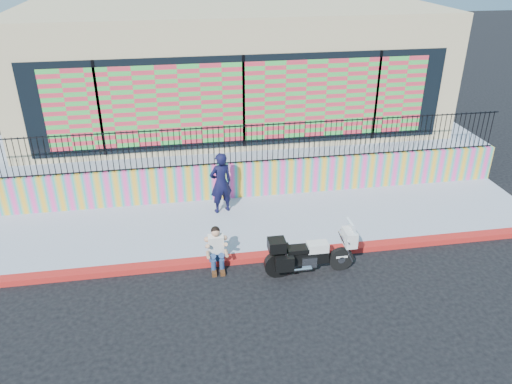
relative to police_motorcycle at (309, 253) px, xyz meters
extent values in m
plane|color=black|center=(-0.83, 0.73, -0.56)|extent=(90.00, 90.00, 0.00)
cube|color=#B20C24|center=(-0.83, 0.73, -0.49)|extent=(16.00, 0.30, 0.15)
cube|color=gray|center=(-0.83, 2.38, -0.49)|extent=(16.00, 3.00, 0.15)
cube|color=#FF439E|center=(-0.83, 3.98, 0.14)|extent=(16.00, 0.20, 1.10)
cube|color=gray|center=(-0.83, 9.08, 0.06)|extent=(16.00, 10.00, 1.25)
cube|color=#C7B585|center=(-0.83, 8.88, 2.69)|extent=(14.00, 8.00, 4.00)
cube|color=black|center=(-0.83, 4.86, 2.29)|extent=(12.60, 0.04, 2.80)
cube|color=#D93044|center=(-0.83, 4.83, 2.29)|extent=(11.48, 0.02, 2.40)
cylinder|color=black|center=(0.82, 0.00, -0.26)|extent=(0.60, 0.13, 0.60)
cylinder|color=black|center=(-0.73, 0.00, -0.26)|extent=(0.60, 0.13, 0.60)
cube|color=black|center=(0.04, 0.00, -0.10)|extent=(0.87, 0.26, 0.31)
cube|color=silver|center=(0.00, 0.00, -0.20)|extent=(0.36, 0.31, 0.27)
cube|color=silver|center=(0.21, 0.00, 0.15)|extent=(0.50, 0.29, 0.22)
cube|color=black|center=(-0.28, 0.00, 0.13)|extent=(0.50, 0.31, 0.11)
cube|color=silver|center=(0.98, 0.00, 0.33)|extent=(0.27, 0.47, 0.38)
cube|color=silver|center=(1.02, 0.00, 0.62)|extent=(0.17, 0.42, 0.31)
cube|color=black|center=(-0.78, 0.00, 0.30)|extent=(0.40, 0.38, 0.27)
cube|color=black|center=(-0.64, -0.27, -0.06)|extent=(0.44, 0.16, 0.36)
cube|color=black|center=(-0.64, 0.27, -0.06)|extent=(0.44, 0.16, 0.36)
cube|color=silver|center=(0.82, 0.00, -0.17)|extent=(0.29, 0.15, 0.05)
imported|color=black|center=(-1.75, 3.13, 0.50)|extent=(0.76, 0.61, 1.81)
cube|color=navy|center=(-2.14, 0.74, -0.32)|extent=(0.36, 0.28, 0.18)
cube|color=silver|center=(-2.14, 0.70, 0.03)|extent=(0.38, 0.27, 0.54)
sphere|color=tan|center=(-2.14, 0.66, 0.39)|extent=(0.21, 0.21, 0.21)
cube|color=#472814|center=(-2.24, 0.30, -0.51)|extent=(0.11, 0.26, 0.10)
cube|color=#472814|center=(-2.04, 0.30, -0.51)|extent=(0.11, 0.26, 0.10)
camera|label=1|loc=(-2.87, -9.56, 6.62)|focal=35.00mm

